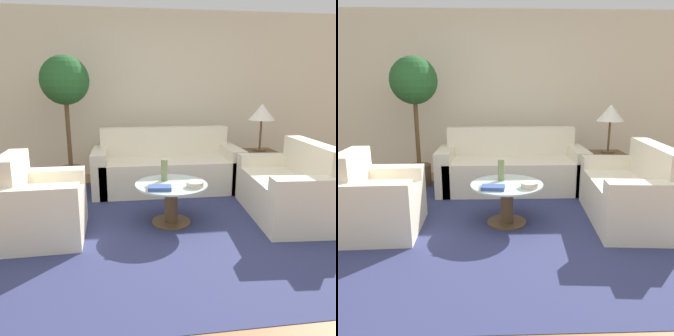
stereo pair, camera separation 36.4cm
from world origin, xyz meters
The scene contains 13 objects.
ground_plane centered at (0.00, 0.00, 0.00)m, with size 14.00×14.00×0.00m, color #8E603D.
wall_back centered at (0.00, 3.00, 1.30)m, with size 10.00×0.06×2.60m.
rug centered at (0.06, 0.79, 0.00)m, with size 3.57×3.30×0.01m.
sofa_main centered at (0.17, 2.01, 0.29)m, with size 2.04×0.78×0.86m.
armchair centered at (-1.25, 0.64, 0.29)m, with size 0.74×0.85×0.83m.
loveseat centered at (1.41, 0.81, 0.29)m, with size 0.83×1.35×0.84m.
coffee_table centered at (0.06, 0.79, 0.29)m, with size 0.76×0.76×0.44m.
side_table centered at (1.52, 1.96, 0.27)m, with size 0.46×0.46×0.53m.
table_lamp centered at (1.52, 1.96, 1.07)m, with size 0.37×0.37×0.67m.
potted_plant centered at (-1.18, 2.23, 1.36)m, with size 0.66×0.66×1.84m.
vase centered at (0.00, 0.91, 0.56)m, with size 0.07×0.07×0.23m.
bowl centered at (0.28, 0.64, 0.47)m, with size 0.17×0.17×0.06m.
book_stack centered at (-0.09, 0.59, 0.46)m, with size 0.24×0.16×0.04m.
Camera 1 is at (-0.43, -2.47, 1.43)m, focal length 35.00 mm.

